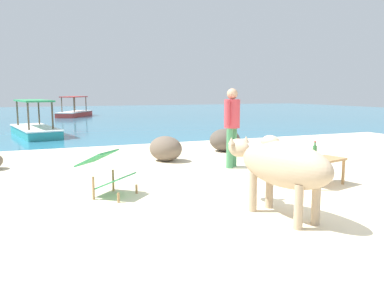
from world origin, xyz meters
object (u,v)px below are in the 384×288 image
cow (281,164)px  low_bench_table (322,163)px  bottle (315,152)px  person_standing (232,122)px  boat_teal (35,128)px  boat_red (75,112)px  deck_chair_near (106,170)px

cow → low_bench_table: size_ratio=2.14×
bottle → person_standing: person_standing is taller
cow → boat_teal: bearing=4.8°
bottle → boat_red: (-1.85, 20.73, -0.32)m
cow → boat_teal: 11.34m
deck_chair_near → boat_red: size_ratio=0.24×
deck_chair_near → boat_teal: boat_teal is taller
cow → person_standing: (0.94, 3.01, 0.28)m
deck_chair_near → cow: bearing=-1.3°
low_bench_table → boat_red: (-2.01, 20.75, -0.13)m
boat_red → boat_teal: size_ratio=0.99×
cow → low_bench_table: cow is taller
cow → boat_teal: size_ratio=0.47×
low_bench_table → boat_red: boat_red is taller
cow → boat_teal: (-2.81, 10.98, -0.41)m
cow → deck_chair_near: size_ratio=1.96×
person_standing → boat_teal: person_standing is taller
low_bench_table → boat_red: bearing=81.6°
person_standing → boat_teal: (-3.75, 7.96, -0.70)m
bottle → person_standing: size_ratio=0.18×
deck_chair_near → person_standing: bearing=66.9°
low_bench_table → deck_chair_near: deck_chair_near is taller
boat_teal → boat_red: bearing=156.7°
person_standing → boat_red: 18.88m
low_bench_table → boat_red: size_ratio=0.22×
low_bench_table → bottle: (-0.16, 0.01, 0.19)m
cow → deck_chair_near: (-1.83, 1.81, -0.28)m
low_bench_table → boat_teal: 10.83m
deck_chair_near → boat_red: (1.43, 20.03, -0.13)m
deck_chair_near → boat_red: 20.08m
cow → deck_chair_near: cow is taller
boat_red → cow: bearing=-152.6°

